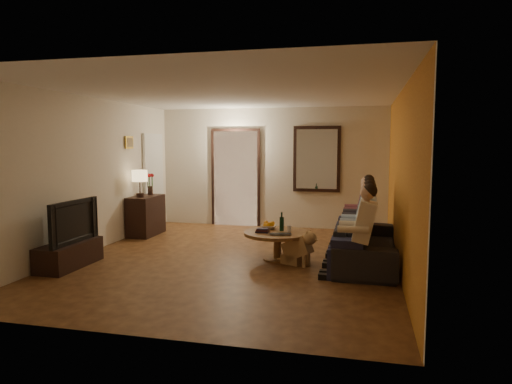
% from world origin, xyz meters
% --- Properties ---
extents(floor, '(5.00, 6.00, 0.01)m').
position_xyz_m(floor, '(0.00, 0.00, 0.00)').
color(floor, '#442512').
rests_on(floor, ground).
extents(ceiling, '(5.00, 6.00, 0.01)m').
position_xyz_m(ceiling, '(0.00, 0.00, 2.60)').
color(ceiling, white).
rests_on(ceiling, back_wall).
extents(back_wall, '(5.00, 0.02, 2.60)m').
position_xyz_m(back_wall, '(0.00, 3.00, 1.30)').
color(back_wall, beige).
rests_on(back_wall, floor).
extents(front_wall, '(5.00, 0.02, 2.60)m').
position_xyz_m(front_wall, '(0.00, -3.00, 1.30)').
color(front_wall, beige).
rests_on(front_wall, floor).
extents(left_wall, '(0.02, 6.00, 2.60)m').
position_xyz_m(left_wall, '(-2.50, 0.00, 1.30)').
color(left_wall, beige).
rests_on(left_wall, floor).
extents(right_wall, '(0.02, 6.00, 2.60)m').
position_xyz_m(right_wall, '(2.50, 0.00, 1.30)').
color(right_wall, beige).
rests_on(right_wall, floor).
extents(orange_accent, '(0.01, 6.00, 2.60)m').
position_xyz_m(orange_accent, '(2.49, 0.00, 1.30)').
color(orange_accent, '#B9641F').
rests_on(orange_accent, right_wall).
extents(kitchen_doorway, '(1.00, 0.06, 2.10)m').
position_xyz_m(kitchen_doorway, '(-0.80, 2.98, 1.05)').
color(kitchen_doorway, '#FFE0A5').
rests_on(kitchen_doorway, floor).
extents(door_trim, '(1.12, 0.04, 2.22)m').
position_xyz_m(door_trim, '(-0.80, 2.97, 1.05)').
color(door_trim, black).
rests_on(door_trim, floor).
extents(fridge_glimpse, '(0.45, 0.03, 1.70)m').
position_xyz_m(fridge_glimpse, '(-0.55, 2.98, 0.90)').
color(fridge_glimpse, silver).
rests_on(fridge_glimpse, floor).
extents(mirror_frame, '(1.00, 0.05, 1.40)m').
position_xyz_m(mirror_frame, '(1.00, 2.96, 1.50)').
color(mirror_frame, black).
rests_on(mirror_frame, back_wall).
extents(mirror_glass, '(0.86, 0.02, 1.26)m').
position_xyz_m(mirror_glass, '(1.00, 2.93, 1.50)').
color(mirror_glass, white).
rests_on(mirror_glass, back_wall).
extents(white_door, '(0.06, 0.85, 2.04)m').
position_xyz_m(white_door, '(-2.46, 2.30, 1.02)').
color(white_door, white).
rests_on(white_door, floor).
extents(framed_art, '(0.03, 0.28, 0.24)m').
position_xyz_m(framed_art, '(-2.47, 1.30, 1.85)').
color(framed_art, '#B28C33').
rests_on(framed_art, left_wall).
extents(art_canvas, '(0.01, 0.22, 0.18)m').
position_xyz_m(art_canvas, '(-2.46, 1.30, 1.85)').
color(art_canvas, brown).
rests_on(art_canvas, left_wall).
extents(dresser, '(0.45, 0.88, 0.79)m').
position_xyz_m(dresser, '(-2.25, 1.49, 0.39)').
color(dresser, black).
rests_on(dresser, floor).
extents(table_lamp, '(0.30, 0.30, 0.54)m').
position_xyz_m(table_lamp, '(-2.25, 1.27, 1.06)').
color(table_lamp, beige).
rests_on(table_lamp, dresser).
extents(flower_vase, '(0.14, 0.14, 0.44)m').
position_xyz_m(flower_vase, '(-2.25, 1.71, 1.01)').
color(flower_vase, '#AD1217').
rests_on(flower_vase, dresser).
extents(tv_stand, '(0.45, 1.10, 0.37)m').
position_xyz_m(tv_stand, '(-2.25, -0.97, 0.18)').
color(tv_stand, black).
rests_on(tv_stand, floor).
extents(tv, '(1.10, 0.14, 0.63)m').
position_xyz_m(tv, '(-2.25, -0.97, 0.68)').
color(tv, black).
rests_on(tv, tv_stand).
extents(sofa, '(2.24, 0.92, 0.65)m').
position_xyz_m(sofa, '(2.04, 0.23, 0.32)').
color(sofa, black).
rests_on(sofa, floor).
extents(person_a, '(0.60, 0.40, 1.20)m').
position_xyz_m(person_a, '(1.94, -0.67, 0.60)').
color(person_a, tan).
rests_on(person_a, sofa).
extents(person_b, '(0.60, 0.40, 1.20)m').
position_xyz_m(person_b, '(1.94, -0.07, 0.60)').
color(person_b, tan).
rests_on(person_b, sofa).
extents(person_c, '(0.60, 0.40, 1.20)m').
position_xyz_m(person_c, '(1.94, 0.53, 0.60)').
color(person_c, tan).
rests_on(person_c, sofa).
extents(person_d, '(0.60, 0.40, 1.20)m').
position_xyz_m(person_d, '(1.94, 1.13, 0.60)').
color(person_d, tan).
rests_on(person_d, sofa).
extents(dog, '(0.61, 0.45, 0.56)m').
position_xyz_m(dog, '(1.03, -0.10, 0.28)').
color(dog, '#B77D54').
rests_on(dog, floor).
extents(coffee_table, '(1.11, 1.11, 0.45)m').
position_xyz_m(coffee_table, '(0.69, 0.13, 0.23)').
color(coffee_table, '#5A2D1B').
rests_on(coffee_table, floor).
extents(bowl, '(0.26, 0.26, 0.06)m').
position_xyz_m(bowl, '(0.51, 0.35, 0.48)').
color(bowl, white).
rests_on(bowl, coffee_table).
extents(oranges, '(0.20, 0.20, 0.08)m').
position_xyz_m(oranges, '(0.51, 0.35, 0.55)').
color(oranges, orange).
rests_on(oranges, bowl).
extents(wine_bottle, '(0.07, 0.07, 0.31)m').
position_xyz_m(wine_bottle, '(0.74, 0.23, 0.60)').
color(wine_bottle, black).
rests_on(wine_bottle, coffee_table).
extents(wine_glass, '(0.06, 0.06, 0.10)m').
position_xyz_m(wine_glass, '(0.87, 0.18, 0.50)').
color(wine_glass, silver).
rests_on(wine_glass, coffee_table).
extents(book_stack, '(0.20, 0.15, 0.07)m').
position_xyz_m(book_stack, '(0.47, 0.03, 0.48)').
color(book_stack, black).
rests_on(book_stack, coffee_table).
extents(laptop, '(0.37, 0.28, 0.03)m').
position_xyz_m(laptop, '(0.79, -0.15, 0.46)').
color(laptop, black).
rests_on(laptop, coffee_table).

